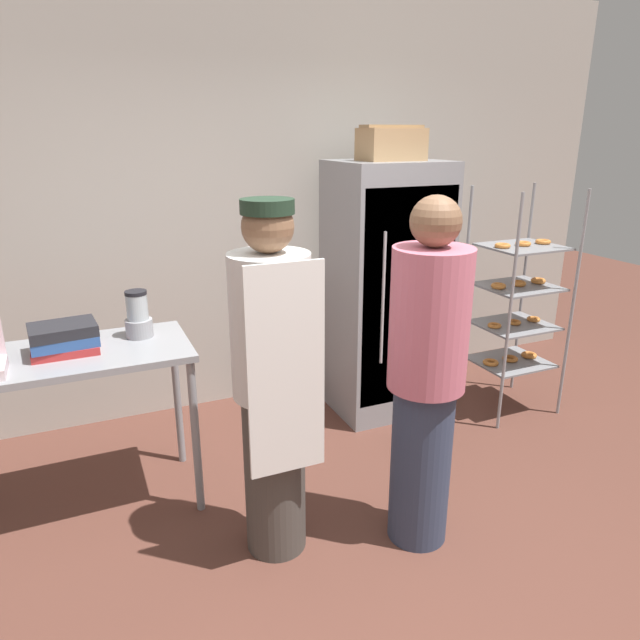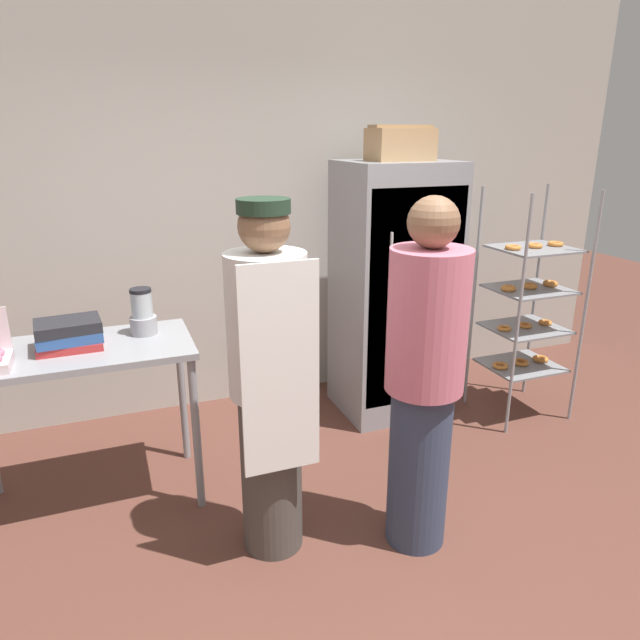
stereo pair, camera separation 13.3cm
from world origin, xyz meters
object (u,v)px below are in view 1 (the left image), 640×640
binder_stack (64,338)px  person_baker (273,382)px  person_customer (426,378)px  refrigerator (385,291)px  cardboard_storage_box (391,144)px  blender_pitcher (138,317)px  baking_rack (516,305)px

binder_stack → person_baker: person_baker is taller
person_customer → refrigerator: bearing=67.5°
cardboard_storage_box → blender_pitcher: bearing=-169.7°
person_baker → baking_rack: bearing=19.4°
refrigerator → blender_pitcher: 1.79m
binder_stack → baking_rack: bearing=0.5°
binder_stack → cardboard_storage_box: (2.12, 0.41, 0.92)m
cardboard_storage_box → person_baker: 1.98m
blender_pitcher → cardboard_storage_box: size_ratio=0.62×
binder_stack → cardboard_storage_box: size_ratio=0.81×
refrigerator → baking_rack: bearing=-25.7°
person_customer → baking_rack: bearing=34.2°
binder_stack → cardboard_storage_box: cardboard_storage_box is taller
baking_rack → binder_stack: bearing=-179.5°
cardboard_storage_box → person_customer: (-0.56, -1.36, -1.04)m
blender_pitcher → person_customer: bearing=-41.4°
refrigerator → person_baker: refrigerator is taller
baking_rack → cardboard_storage_box: bearing=155.9°
refrigerator → baking_rack: refrigerator is taller
blender_pitcher → binder_stack: 0.39m
baking_rack → person_customer: size_ratio=0.94×
blender_pitcher → cardboard_storage_box: (1.74, 0.32, 0.89)m
baking_rack → cardboard_storage_box: cardboard_storage_box is taller
refrigerator → person_baker: size_ratio=1.05×
refrigerator → person_baker: (-1.26, -1.16, -0.01)m
blender_pitcher → binder_stack: bearing=-166.0°
cardboard_storage_box → person_customer: cardboard_storage_box is taller
binder_stack → person_baker: bearing=-39.9°
refrigerator → binder_stack: bearing=-168.4°
blender_pitcher → person_customer: person_customer is taller
refrigerator → cardboard_storage_box: size_ratio=4.36×
blender_pitcher → person_baker: person_baker is taller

